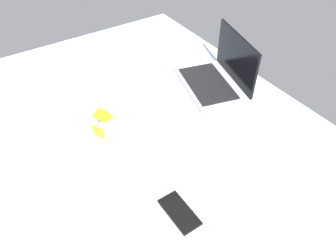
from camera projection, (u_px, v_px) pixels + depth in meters
bed_mattress at (137, 160)px, 125.20cm from camera, size 180.00×140.00×18.00cm
laptop at (217, 77)px, 143.32cm from camera, size 37.76×30.64×23.00cm
snack_cup at (106, 128)px, 116.80cm from camera, size 9.17×9.67×14.36cm
cell_phone at (179, 212)px, 97.53cm from camera, size 14.10×7.02×0.80cm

